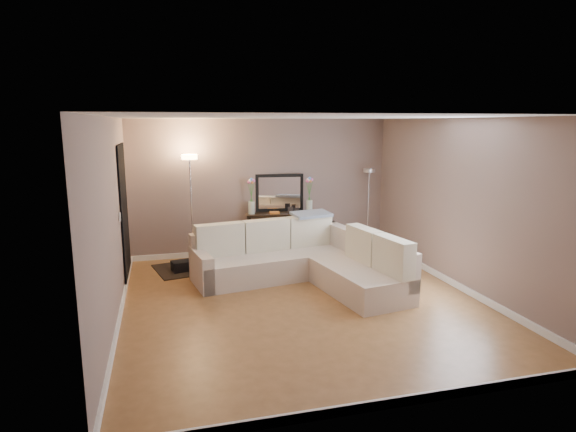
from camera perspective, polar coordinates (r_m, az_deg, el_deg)
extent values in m
cube|color=#966336|center=(7.04, 1.68, -10.09)|extent=(5.00, 5.50, 0.01)
cube|color=white|center=(6.57, 1.81, 11.68)|extent=(5.00, 5.50, 0.01)
cube|color=gray|center=(9.33, -3.07, 3.43)|extent=(5.00, 0.02, 2.60)
cube|color=gray|center=(4.18, 12.57, -6.34)|extent=(5.00, 0.02, 2.60)
cube|color=gray|center=(6.45, -20.19, -0.65)|extent=(0.02, 5.50, 2.60)
cube|color=gray|center=(7.76, 19.82, 1.26)|extent=(0.02, 5.50, 2.60)
cube|color=white|center=(9.55, -2.96, -4.04)|extent=(5.00, 0.03, 0.10)
cube|color=white|center=(4.72, 11.75, -20.90)|extent=(5.00, 0.03, 0.10)
cube|color=white|center=(6.79, -19.27, -11.03)|extent=(0.03, 5.50, 0.10)
cube|color=white|center=(8.04, 19.09, -7.56)|extent=(0.03, 5.50, 0.10)
cube|color=black|center=(8.14, -18.82, 0.32)|extent=(0.02, 1.20, 2.20)
cube|color=white|center=(7.29, -19.31, -0.10)|extent=(0.02, 0.08, 0.12)
cube|color=beige|center=(8.02, -1.59, -5.83)|extent=(2.75, 1.33, 0.41)
cube|color=beige|center=(8.26, -2.55, -3.30)|extent=(2.63, 0.64, 0.57)
cube|color=beige|center=(7.63, -10.23, -6.27)|extent=(0.33, 0.93, 0.57)
cube|color=beige|center=(7.34, 8.56, -7.58)|extent=(1.17, 1.75, 0.41)
cube|color=beige|center=(7.81, 9.01, -4.28)|extent=(0.62, 2.53, 0.57)
cube|color=beige|center=(7.85, -8.11, -2.80)|extent=(0.82, 0.35, 0.53)
cube|color=beige|center=(8.10, -2.60, -2.26)|extent=(0.82, 0.35, 0.53)
cube|color=beige|center=(8.43, 2.53, -1.74)|extent=(0.82, 0.35, 0.53)
cube|color=beige|center=(7.58, 8.97, -3.32)|extent=(0.34, 0.76, 0.53)
cube|color=beige|center=(6.98, 12.38, -4.70)|extent=(0.34, 0.76, 0.53)
cube|color=#808FA5|center=(8.41, 2.79, 0.23)|extent=(0.74, 0.52, 0.09)
cube|color=black|center=(9.27, -0.87, 0.23)|extent=(1.35, 0.49, 0.04)
cube|color=black|center=(9.15, -4.54, -2.54)|extent=(0.05, 0.05, 0.77)
cube|color=black|center=(9.43, -4.67, -2.14)|extent=(0.05, 0.05, 0.77)
cube|color=black|center=(9.32, 2.98, -2.28)|extent=(0.05, 0.05, 0.77)
cube|color=black|center=(9.59, 2.64, -1.90)|extent=(0.05, 0.05, 0.77)
cube|color=black|center=(9.40, -0.86, -3.43)|extent=(1.27, 0.46, 0.03)
cube|color=#BF3333|center=(9.32, -4.19, -2.88)|extent=(0.05, 0.17, 0.19)
cube|color=#3359A5|center=(9.32, -3.93, -2.81)|extent=(0.05, 0.17, 0.21)
cube|color=gold|center=(9.32, -3.64, -2.74)|extent=(0.06, 0.17, 0.23)
cube|color=#3F7F4C|center=(9.33, -3.31, -2.85)|extent=(0.07, 0.17, 0.19)
cube|color=#994C99|center=(9.33, -3.02, -2.78)|extent=(0.05, 0.17, 0.21)
cube|color=orange|center=(9.33, -2.76, -2.71)|extent=(0.05, 0.17, 0.23)
cube|color=#262626|center=(9.34, -2.47, -2.82)|extent=(0.06, 0.17, 0.19)
cube|color=#4C99B2|center=(9.35, -2.14, -2.75)|extent=(0.07, 0.17, 0.21)
cube|color=#B2A58C|center=(9.35, -1.85, -2.68)|extent=(0.05, 0.17, 0.23)
cube|color=brown|center=(9.36, -1.59, -2.79)|extent=(0.05, 0.17, 0.19)
cube|color=navy|center=(9.36, -1.30, -2.72)|extent=(0.06, 0.17, 0.21)
cube|color=gold|center=(9.37, -0.97, -2.65)|extent=(0.07, 0.17, 0.23)
cube|color=black|center=(9.37, -1.02, 2.78)|extent=(0.94, 0.14, 0.73)
cube|color=white|center=(9.35, -1.00, 2.76)|extent=(0.81, 0.10, 0.61)
cube|color=orange|center=(9.22, -1.60, 0.39)|extent=(0.20, 0.14, 0.04)
cube|color=black|center=(9.23, 0.30, 0.70)|extent=(0.10, 0.03, 0.13)
cube|color=black|center=(9.25, 1.04, 0.66)|extent=(0.08, 0.03, 0.11)
cylinder|color=silver|center=(9.19, -4.34, 0.97)|extent=(0.13, 0.13, 0.24)
cylinder|color=#38722D|center=(9.14, -4.48, 2.73)|extent=(0.10, 0.02, 0.42)
sphere|color=#E5598C|center=(9.11, -4.63, 4.05)|extent=(0.08, 0.08, 0.07)
cylinder|color=#38722D|center=(9.14, -4.42, 2.79)|extent=(0.06, 0.01, 0.45)
sphere|color=white|center=(9.11, -4.51, 4.19)|extent=(0.08, 0.08, 0.07)
cylinder|color=#38722D|center=(9.14, -4.37, 2.86)|extent=(0.01, 0.01, 0.47)
sphere|color=#598CE5|center=(9.11, -4.39, 4.32)|extent=(0.08, 0.08, 0.07)
cylinder|color=#38722D|center=(9.14, -4.31, 2.73)|extent=(0.05, 0.01, 0.43)
sphere|color=#E58C4C|center=(9.11, -4.26, 4.06)|extent=(0.08, 0.08, 0.07)
cylinder|color=#38722D|center=(9.14, -4.25, 2.80)|extent=(0.10, 0.02, 0.44)
sphere|color=#D866B2|center=(9.11, -4.14, 4.19)|extent=(0.08, 0.08, 0.07)
cylinder|color=silver|center=(9.33, 2.53, 1.15)|extent=(0.13, 0.13, 0.24)
cylinder|color=#38722D|center=(9.29, 2.44, 2.88)|extent=(0.10, 0.02, 0.42)
sphere|color=#E5598C|center=(9.25, 2.32, 4.19)|extent=(0.08, 0.08, 0.07)
cylinder|color=#38722D|center=(9.29, 2.49, 2.95)|extent=(0.06, 0.01, 0.45)
sphere|color=white|center=(9.26, 2.44, 4.32)|extent=(0.08, 0.08, 0.07)
cylinder|color=#38722D|center=(9.29, 2.55, 3.01)|extent=(0.01, 0.01, 0.47)
sphere|color=#598CE5|center=(9.26, 2.56, 4.44)|extent=(0.08, 0.08, 0.07)
cylinder|color=#38722D|center=(9.29, 2.60, 2.89)|extent=(0.05, 0.01, 0.43)
sphere|color=#E58C4C|center=(9.27, 2.68, 4.20)|extent=(0.08, 0.08, 0.07)
cylinder|color=#38722D|center=(9.29, 2.66, 2.95)|extent=(0.10, 0.02, 0.44)
sphere|color=#D866B2|center=(9.27, 2.80, 4.32)|extent=(0.08, 0.08, 0.07)
cylinder|color=silver|center=(9.09, -11.14, -5.24)|extent=(0.31, 0.31, 0.03)
cylinder|color=silver|center=(8.88, -11.37, 0.59)|extent=(0.03, 0.03, 1.88)
cylinder|color=#FFBF72|center=(8.76, -11.61, 6.88)|extent=(0.34, 0.34, 0.09)
cylinder|color=silver|center=(9.92, 9.32, -3.82)|extent=(0.23, 0.23, 0.03)
cylinder|color=silver|center=(9.75, 9.46, 0.62)|extent=(0.03, 0.03, 1.56)
cylinder|color=silver|center=(9.64, 9.62, 5.37)|extent=(0.25, 0.25, 0.07)
cube|color=black|center=(8.72, -11.09, -6.00)|extent=(1.48, 1.24, 0.02)
cube|color=black|center=(8.54, -12.35, -5.97)|extent=(0.41, 0.33, 0.24)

